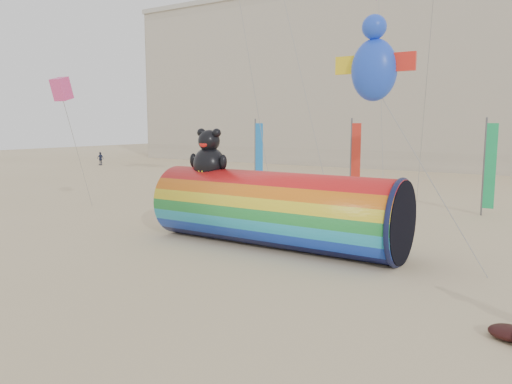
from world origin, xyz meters
The scene contains 4 objects.
ground centered at (0.00, 0.00, 0.00)m, with size 160.00×160.00×0.00m, color #CCB58C.
hotel_building centered at (-12.00, 45.95, 10.31)m, with size 60.40×15.40×20.60m.
windsock_assembly centered at (0.27, 3.18, 1.57)m, with size 10.30×3.14×4.75m.
festival_banners centered at (-0.78, 14.68, 2.64)m, with size 14.85×0.85×5.20m.
Camera 1 is at (10.27, -13.60, 4.87)m, focal length 35.00 mm.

